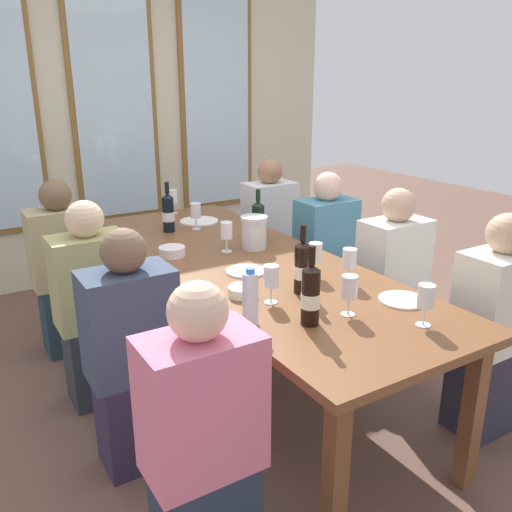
% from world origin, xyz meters
% --- Properties ---
extents(ground_plane, '(12.00, 12.00, 0.00)m').
position_xyz_m(ground_plane, '(0.00, 0.00, 0.00)').
color(ground_plane, brown).
extents(back_wall_with_windows, '(4.12, 0.10, 2.90)m').
position_xyz_m(back_wall_with_windows, '(0.00, 2.20, 1.45)').
color(back_wall_with_windows, beige).
rests_on(back_wall_with_windows, ground).
extents(dining_table, '(0.92, 2.60, 0.74)m').
position_xyz_m(dining_table, '(0.00, 0.00, 0.67)').
color(dining_table, brown).
rests_on(dining_table, ground).
extents(white_plate_0, '(0.21, 0.21, 0.01)m').
position_xyz_m(white_plate_0, '(-0.10, -0.14, 0.74)').
color(white_plate_0, white).
rests_on(white_plate_0, dining_table).
extents(white_plate_1, '(0.26, 0.26, 0.01)m').
position_xyz_m(white_plate_1, '(0.13, 0.89, 0.74)').
color(white_plate_1, white).
rests_on(white_plate_1, dining_table).
extents(white_plate_2, '(0.21, 0.21, 0.01)m').
position_xyz_m(white_plate_2, '(0.30, -0.83, 0.74)').
color(white_plate_2, white).
rests_on(white_plate_2, dining_table).
extents(metal_pitcher, '(0.16, 0.16, 0.19)m').
position_xyz_m(metal_pitcher, '(0.14, 0.18, 0.84)').
color(metal_pitcher, silver).
rests_on(metal_pitcher, dining_table).
extents(wine_bottle_0, '(0.08, 0.08, 0.31)m').
position_xyz_m(wine_bottle_0, '(0.27, 0.34, 0.86)').
color(wine_bottle_0, black).
rests_on(wine_bottle_0, dining_table).
extents(wine_bottle_1, '(0.08, 0.08, 0.33)m').
position_xyz_m(wine_bottle_1, '(-0.19, -0.80, 0.87)').
color(wine_bottle_1, black).
rests_on(wine_bottle_1, dining_table).
extents(wine_bottle_2, '(0.08, 0.08, 0.32)m').
position_xyz_m(wine_bottle_2, '(-0.02, -0.51, 0.86)').
color(wine_bottle_2, black).
rests_on(wine_bottle_2, dining_table).
extents(wine_bottle_3, '(0.08, 0.08, 0.32)m').
position_xyz_m(wine_bottle_3, '(-0.14, 0.77, 0.86)').
color(wine_bottle_3, black).
rests_on(wine_bottle_3, dining_table).
extents(tasting_bowl_0, '(0.15, 0.15, 0.05)m').
position_xyz_m(tasting_bowl_0, '(-0.32, 0.29, 0.77)').
color(tasting_bowl_0, white).
rests_on(tasting_bowl_0, dining_table).
extents(tasting_bowl_1, '(0.13, 0.13, 0.05)m').
position_xyz_m(tasting_bowl_1, '(-0.27, -0.40, 0.76)').
color(tasting_bowl_1, white).
rests_on(tasting_bowl_1, dining_table).
extents(water_bottle, '(0.06, 0.06, 0.24)m').
position_xyz_m(water_bottle, '(-0.39, -0.68, 0.85)').
color(water_bottle, white).
rests_on(water_bottle, dining_table).
extents(wine_glass_0, '(0.07, 0.07, 0.17)m').
position_xyz_m(wine_glass_0, '(0.08, 1.21, 0.86)').
color(wine_glass_0, white).
rests_on(wine_glass_0, dining_table).
extents(wine_glass_1, '(0.07, 0.07, 0.17)m').
position_xyz_m(wine_glass_1, '(0.19, -1.05, 0.86)').
color(wine_glass_1, white).
rests_on(wine_glass_1, dining_table).
extents(wine_glass_2, '(0.07, 0.07, 0.17)m').
position_xyz_m(wine_glass_2, '(-0.00, -0.81, 0.86)').
color(wine_glass_2, white).
rests_on(wine_glass_2, dining_table).
extents(wine_glass_3, '(0.07, 0.07, 0.17)m').
position_xyz_m(wine_glass_3, '(0.04, 0.73, 0.86)').
color(wine_glass_3, white).
rests_on(wine_glass_3, dining_table).
extents(wine_glass_4, '(0.07, 0.07, 0.17)m').
position_xyz_m(wine_glass_4, '(0.16, -0.37, 0.86)').
color(wine_glass_4, white).
rests_on(wine_glass_4, dining_table).
extents(wine_glass_5, '(0.07, 0.07, 0.17)m').
position_xyz_m(wine_glass_5, '(0.24, -0.53, 0.86)').
color(wine_glass_5, white).
rests_on(wine_glass_5, dining_table).
extents(wine_glass_6, '(0.07, 0.07, 0.17)m').
position_xyz_m(wine_glass_6, '(-0.02, 0.21, 0.86)').
color(wine_glass_6, white).
rests_on(wine_glass_6, dining_table).
extents(wine_glass_7, '(0.07, 0.07, 0.17)m').
position_xyz_m(wine_glass_7, '(-0.21, -0.54, 0.86)').
color(wine_glass_7, white).
rests_on(wine_glass_7, dining_table).
extents(seated_person_0, '(0.38, 0.24, 1.11)m').
position_xyz_m(seated_person_0, '(-0.78, -1.01, 0.53)').
color(seated_person_0, '#253143').
rests_on(seated_person_0, ground).
extents(seated_person_1, '(0.38, 0.24, 1.11)m').
position_xyz_m(seated_person_1, '(0.78, -0.98, 0.53)').
color(seated_person_1, '#2A2B3B').
rests_on(seated_person_1, ground).
extents(seated_person_2, '(0.38, 0.24, 1.11)m').
position_xyz_m(seated_person_2, '(-0.78, 0.28, 0.53)').
color(seated_person_2, '#2B3139').
rests_on(seated_person_2, ground).
extents(seated_person_3, '(0.38, 0.24, 1.11)m').
position_xyz_m(seated_person_3, '(0.78, 0.31, 0.53)').
color(seated_person_3, '#23233B').
rests_on(seated_person_3, ground).
extents(seated_person_4, '(0.38, 0.24, 1.11)m').
position_xyz_m(seated_person_4, '(-0.78, -0.32, 0.53)').
color(seated_person_4, '#2E2740').
rests_on(seated_person_4, ground).
extents(seated_person_5, '(0.38, 0.24, 1.11)m').
position_xyz_m(seated_person_5, '(0.78, -0.31, 0.53)').
color(seated_person_5, '#322F38').
rests_on(seated_person_5, ground).
extents(seated_person_6, '(0.38, 0.24, 1.11)m').
position_xyz_m(seated_person_6, '(-0.78, 0.95, 0.53)').
color(seated_person_6, '#223943').
rests_on(seated_person_6, ground).
extents(seated_person_7, '(0.38, 0.24, 1.11)m').
position_xyz_m(seated_person_7, '(0.78, 0.99, 0.53)').
color(seated_person_7, '#372B2C').
rests_on(seated_person_7, ground).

